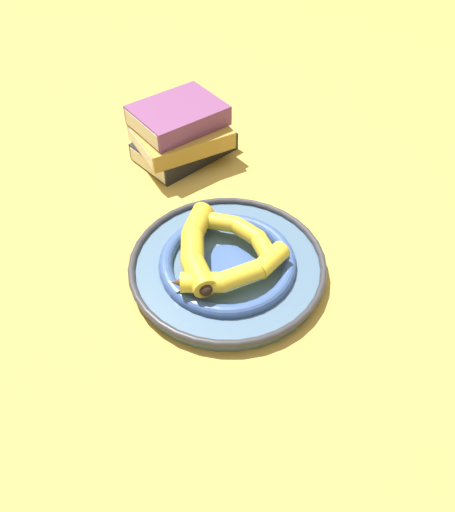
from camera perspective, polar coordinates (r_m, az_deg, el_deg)
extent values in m
plane|color=gold|center=(0.85, -1.83, -3.31)|extent=(2.80, 2.80, 0.00)
cylinder|color=slate|center=(0.86, 0.00, -1.35)|extent=(0.33, 0.33, 0.02)
torus|color=#385699|center=(0.85, 0.00, -0.73)|extent=(0.23, 0.23, 0.02)
cylinder|color=#385699|center=(0.85, 0.00, -0.87)|extent=(0.09, 0.09, 0.00)
torus|color=#333338|center=(0.85, 0.00, -0.79)|extent=(0.34, 0.34, 0.01)
cylinder|color=yellow|center=(0.78, -3.03, -3.03)|extent=(0.07, 0.04, 0.03)
cylinder|color=yellow|center=(0.79, 1.44, -2.28)|extent=(0.07, 0.05, 0.03)
cylinder|color=yellow|center=(0.82, 4.88, -0.27)|extent=(0.07, 0.07, 0.03)
sphere|color=yellow|center=(0.78, -0.68, -3.03)|extent=(0.03, 0.03, 0.03)
sphere|color=yellow|center=(0.80, 3.50, -1.55)|extent=(0.03, 0.03, 0.03)
cone|color=#472D19|center=(0.79, -5.37, -3.03)|extent=(0.03, 0.03, 0.02)
sphere|color=black|center=(0.84, 6.20, 0.96)|extent=(0.02, 0.02, 0.02)
cylinder|color=gold|center=(0.84, 4.18, 0.90)|extent=(0.04, 0.06, 0.03)
cylinder|color=gold|center=(0.87, 2.18, 2.85)|extent=(0.06, 0.06, 0.03)
cylinder|color=gold|center=(0.88, -0.74, 3.89)|extent=(0.06, 0.05, 0.03)
sphere|color=gold|center=(0.85, 3.50, 2.06)|extent=(0.03, 0.03, 0.03)
sphere|color=gold|center=(0.88, 0.90, 3.63)|extent=(0.03, 0.03, 0.03)
cone|color=#472D19|center=(0.82, 4.88, -0.31)|extent=(0.03, 0.03, 0.02)
sphere|color=black|center=(0.89, -2.35, 4.15)|extent=(0.02, 0.02, 0.02)
cylinder|color=gold|center=(0.88, -3.38, 3.88)|extent=(0.06, 0.07, 0.04)
cylinder|color=gold|center=(0.83, -4.03, 0.97)|extent=(0.04, 0.07, 0.04)
cylinder|color=gold|center=(0.79, -3.29, -2.20)|extent=(0.06, 0.07, 0.04)
sphere|color=gold|center=(0.86, -4.04, 2.49)|extent=(0.04, 0.04, 0.04)
sphere|color=gold|center=(0.81, -4.03, -0.63)|extent=(0.04, 0.04, 0.04)
cone|color=#472D19|center=(0.90, -2.75, 5.20)|extent=(0.04, 0.04, 0.03)
sphere|color=black|center=(0.77, -2.51, -3.86)|extent=(0.02, 0.02, 0.02)
cube|color=black|center=(1.12, -4.93, 12.36)|extent=(0.24, 0.22, 0.04)
cube|color=white|center=(1.12, -5.13, 12.26)|extent=(0.23, 0.21, 0.03)
cube|color=#B28933|center=(1.09, -5.33, 13.55)|extent=(0.23, 0.21, 0.04)
cube|color=white|center=(1.09, -5.56, 13.48)|extent=(0.22, 0.19, 0.03)
cube|color=#753D70|center=(1.08, -5.68, 15.70)|extent=(0.22, 0.21, 0.04)
cube|color=white|center=(1.08, -5.88, 15.62)|extent=(0.21, 0.20, 0.03)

